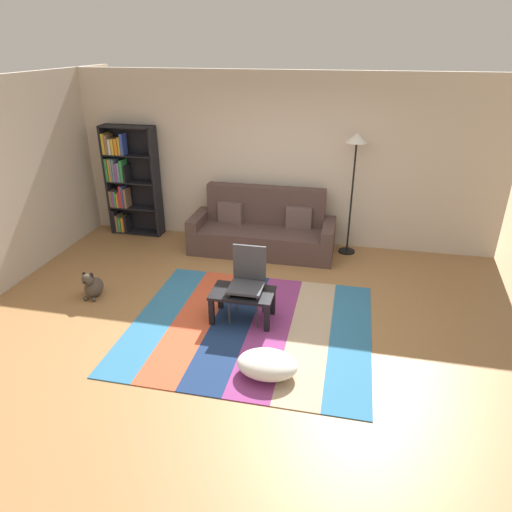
{
  "coord_description": "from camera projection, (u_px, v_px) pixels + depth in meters",
  "views": [
    {
      "loc": [
        1.12,
        -4.63,
        3.09
      ],
      "look_at": [
        0.03,
        0.43,
        0.65
      ],
      "focal_mm": 32.23,
      "sensor_mm": 36.0,
      "label": 1
    }
  ],
  "objects": [
    {
      "name": "back_wall",
      "position": [
        282.0,
        161.0,
        7.3
      ],
      "size": [
        6.8,
        0.1,
        2.7
      ],
      "primitive_type": "cube",
      "color": "beige",
      "rests_on": "ground_plane"
    },
    {
      "name": "tv_remote",
      "position": [
        233.0,
        291.0,
        5.44
      ],
      "size": [
        0.11,
        0.15,
        0.02
      ],
      "primitive_type": "cube",
      "rotation": [
        0.0,
        0.0,
        0.47
      ],
      "color": "black",
      "rests_on": "coffee_table"
    },
    {
      "name": "folding_chair",
      "position": [
        248.0,
        277.0,
        5.47
      ],
      "size": [
        0.4,
        0.4,
        0.9
      ],
      "rotation": [
        0.0,
        0.0,
        -0.23
      ],
      "color": "#38383D",
      "rests_on": "ground_plane"
    },
    {
      "name": "pouf",
      "position": [
        267.0,
        364.0,
        4.63
      ],
      "size": [
        0.62,
        0.45,
        0.24
      ],
      "primitive_type": "ellipsoid",
      "color": "white",
      "rests_on": "rug"
    },
    {
      "name": "dog",
      "position": [
        93.0,
        286.0,
        6.03
      ],
      "size": [
        0.22,
        0.35,
        0.4
      ],
      "color": "#473D33",
      "rests_on": "ground_plane"
    },
    {
      "name": "left_wall",
      "position": [
        19.0,
        179.0,
        6.36
      ],
      "size": [
        0.1,
        5.5,
        2.7
      ],
      "primitive_type": "cube",
      "color": "beige",
      "rests_on": "ground_plane"
    },
    {
      "name": "ground_plane",
      "position": [
        247.0,
        318.0,
        5.63
      ],
      "size": [
        14.0,
        14.0,
        0.0
      ],
      "primitive_type": "plane",
      "color": "#9E7042"
    },
    {
      "name": "bookshelf",
      "position": [
        126.0,
        181.0,
        7.77
      ],
      "size": [
        0.9,
        0.28,
        1.85
      ],
      "color": "black",
      "rests_on": "ground_plane"
    },
    {
      "name": "rug",
      "position": [
        250.0,
        326.0,
        5.46
      ],
      "size": [
        2.81,
        2.49,
        0.01
      ],
      "color": "teal",
      "rests_on": "ground_plane"
    },
    {
      "name": "standing_lamp",
      "position": [
        356.0,
        154.0,
        6.72
      ],
      "size": [
        0.32,
        0.32,
        1.88
      ],
      "color": "black",
      "rests_on": "ground_plane"
    },
    {
      "name": "coffee_table",
      "position": [
        243.0,
        297.0,
        5.48
      ],
      "size": [
        0.75,
        0.46,
        0.37
      ],
      "color": "black",
      "rests_on": "rug"
    },
    {
      "name": "couch",
      "position": [
        263.0,
        231.0,
        7.31
      ],
      "size": [
        2.26,
        0.8,
        1.0
      ],
      "color": "#4C3833",
      "rests_on": "ground_plane"
    }
  ]
}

